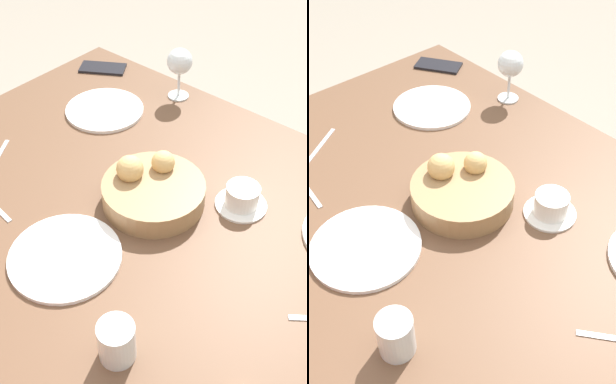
# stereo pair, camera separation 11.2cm
# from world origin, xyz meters

# --- Properties ---
(ground_plane) EXTENTS (10.00, 10.00, 0.00)m
(ground_plane) POSITION_xyz_m (0.00, 0.00, 0.00)
(ground_plane) COLOR gray
(dining_table) EXTENTS (1.40, 1.01, 0.71)m
(dining_table) POSITION_xyz_m (0.00, 0.00, 0.63)
(dining_table) COLOR brown
(dining_table) RESTS_ON ground_plane
(bread_basket) EXTENTS (0.24, 0.24, 0.11)m
(bread_basket) POSITION_xyz_m (0.04, -0.03, 0.74)
(bread_basket) COLOR #99754C
(bread_basket) RESTS_ON dining_table
(plate_near_right) EXTENTS (0.23, 0.23, 0.01)m
(plate_near_right) POSITION_xyz_m (0.39, -0.22, 0.71)
(plate_near_right) COLOR white
(plate_near_right) RESTS_ON dining_table
(plate_far_center) EXTENTS (0.24, 0.24, 0.01)m
(plate_far_center) POSITION_xyz_m (0.06, 0.23, 0.71)
(plate_far_center) COLOR white
(plate_far_center) RESTS_ON dining_table
(water_tumbler) EXTENTS (0.07, 0.07, 0.09)m
(water_tumbler) POSITION_xyz_m (-0.18, 0.31, 0.75)
(water_tumbler) COLOR silver
(water_tumbler) RESTS_ON dining_table
(wine_glass) EXTENTS (0.08, 0.08, 0.16)m
(wine_glass) POSITION_xyz_m (0.28, -0.43, 0.82)
(wine_glass) COLOR silver
(wine_glass) RESTS_ON dining_table
(coffee_cup) EXTENTS (0.12, 0.12, 0.06)m
(coffee_cup) POSITION_xyz_m (-0.13, -0.15, 0.73)
(coffee_cup) COLOR white
(coffee_cup) RESTS_ON dining_table
(cell_phone) EXTENTS (0.17, 0.14, 0.01)m
(cell_phone) POSITION_xyz_m (0.57, -0.40, 0.71)
(cell_phone) COLOR black
(cell_phone) RESTS_ON dining_table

